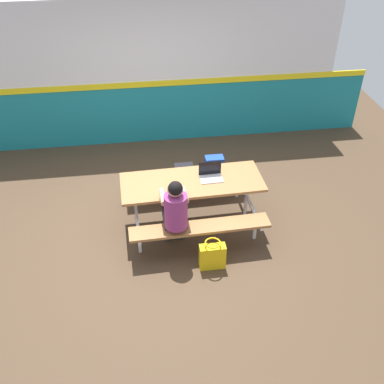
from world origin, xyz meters
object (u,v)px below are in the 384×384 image
object	(u,v)px
picnic_table_main	(192,191)
laptop_silver	(211,175)
student_nearer	(175,210)
satchel_spare	(184,177)
backpack_dark	(214,168)
tote_bag_bright	(212,256)

from	to	relation	value
picnic_table_main	laptop_silver	world-z (taller)	laptop_silver
student_nearer	satchel_spare	bearing A→B (deg)	78.81
laptop_silver	backpack_dark	xyz separation A→B (m)	(0.24, 1.00, -0.57)
laptop_silver	backpack_dark	bearing A→B (deg)	76.54
tote_bag_bright	backpack_dark	bearing A→B (deg)	79.39
student_nearer	laptop_silver	xyz separation A→B (m)	(0.57, 0.61, 0.08)
student_nearer	tote_bag_bright	distance (m)	0.77
picnic_table_main	backpack_dark	xyz separation A→B (m)	(0.51, 1.05, -0.36)
backpack_dark	satchel_spare	xyz separation A→B (m)	(-0.52, -0.17, 0.00)
student_nearer	backpack_dark	bearing A→B (deg)	63.38
satchel_spare	tote_bag_bright	bearing A→B (deg)	-85.24
satchel_spare	laptop_silver	bearing A→B (deg)	-71.02
student_nearer	picnic_table_main	bearing A→B (deg)	62.28
picnic_table_main	laptop_silver	bearing A→B (deg)	9.67
backpack_dark	laptop_silver	bearing A→B (deg)	-103.46
picnic_table_main	backpack_dark	bearing A→B (deg)	63.98
laptop_silver	tote_bag_bright	distance (m)	1.16
student_nearer	backpack_dark	distance (m)	1.87
student_nearer	backpack_dark	size ratio (longest dim) A/B	2.74
picnic_table_main	student_nearer	bearing A→B (deg)	-117.72
laptop_silver	tote_bag_bright	bearing A→B (deg)	-97.67
picnic_table_main	satchel_spare	size ratio (longest dim) A/B	4.55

